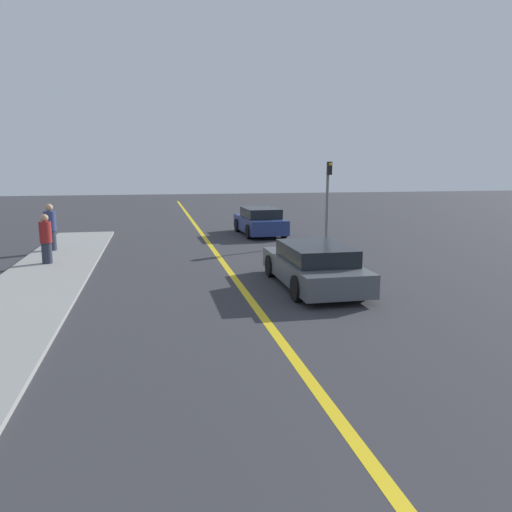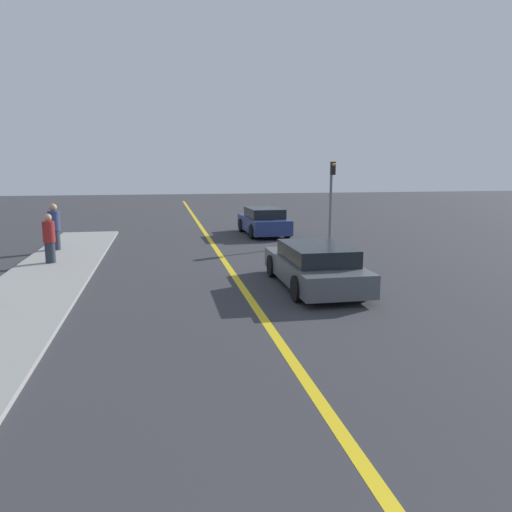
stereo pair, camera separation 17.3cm
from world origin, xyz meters
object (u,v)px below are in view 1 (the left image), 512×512
object	(u,v)px
car_ahead_center	(260,222)
car_near_right_lane	(314,266)
pedestrian_far_standing	(50,227)
traffic_light	(328,193)
pedestrian_mid_group	(46,239)

from	to	relation	value
car_ahead_center	car_near_right_lane	bearing A→B (deg)	-96.08
pedestrian_far_standing	traffic_light	distance (m)	11.30
car_near_right_lane	traffic_light	world-z (taller)	traffic_light
pedestrian_far_standing	car_ahead_center	bearing A→B (deg)	20.79
pedestrian_far_standing	traffic_light	bearing A→B (deg)	1.38
car_ahead_center	pedestrian_mid_group	distance (m)	10.54
car_near_right_lane	traffic_light	bearing A→B (deg)	67.87
car_ahead_center	pedestrian_mid_group	xyz separation A→B (m)	(-8.56, -6.13, 0.27)
pedestrian_mid_group	pedestrian_far_standing	world-z (taller)	pedestrian_far_standing
pedestrian_mid_group	traffic_light	xyz separation A→B (m)	(10.87, 3.01, 1.26)
pedestrian_mid_group	car_ahead_center	bearing A→B (deg)	35.60
pedestrian_mid_group	traffic_light	bearing A→B (deg)	15.49
car_ahead_center	pedestrian_far_standing	size ratio (longest dim) A/B	2.40
traffic_light	car_ahead_center	bearing A→B (deg)	126.50
pedestrian_far_standing	traffic_light	world-z (taller)	traffic_light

